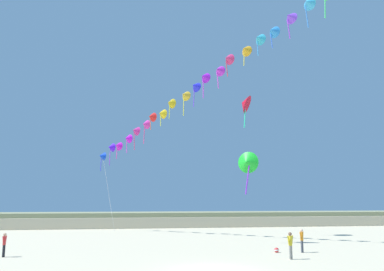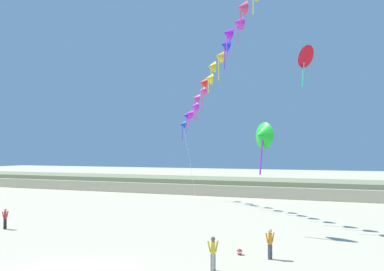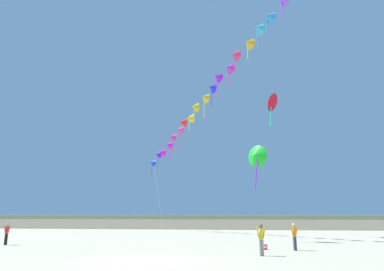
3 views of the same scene
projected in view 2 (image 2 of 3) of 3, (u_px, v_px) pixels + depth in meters
The scene contains 8 objects.
dune_ridge at pixel (256, 187), 58.86m from camera, with size 120.00×10.30×2.15m.
person_near_left at pixel (213, 251), 21.23m from camera, with size 0.57×0.39×1.76m.
person_near_right at pixel (270, 242), 23.44m from camera, with size 0.51×0.46×1.74m.
person_mid_center at pixel (5, 217), 32.45m from camera, with size 0.22×0.57×1.63m.
kite_banner_string at pixel (227, 41), 36.01m from camera, with size 21.85×30.07×22.49m.
large_kite_low_lead at pixel (261, 136), 30.84m from camera, with size 2.04×1.79×4.03m.
large_kite_mid_trail at pixel (303, 56), 37.41m from camera, with size 2.35×2.59×3.97m.
beach_ball at pixel (239, 252), 24.41m from camera, with size 0.36×0.36×0.36m.
Camera 2 is at (12.92, -17.17, 6.26)m, focal length 38.00 mm.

